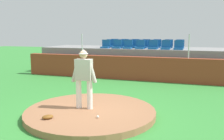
{
  "coord_description": "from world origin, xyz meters",
  "views": [
    {
      "loc": [
        2.86,
        -6.52,
        2.47
      ],
      "look_at": [
        0.0,
        2.05,
        1.08
      ],
      "focal_mm": 39.17,
      "sensor_mm": 36.0,
      "label": 1
    }
  ],
  "objects_px": {
    "stadium_chair_1": "(117,46)",
    "stadium_chair_0": "(106,45)",
    "stadium_chair_2": "(128,46)",
    "stadium_chair_8": "(121,45)",
    "stadium_chair_5": "(166,47)",
    "stadium_chair_13": "(179,46)",
    "stadium_chair_15": "(125,44)",
    "stadium_chair_14": "(114,44)",
    "stadium_chair_17": "(146,45)",
    "baseball": "(98,117)",
    "pitcher": "(84,75)",
    "stadium_chair_20": "(180,45)",
    "stadium_chair_12": "(167,46)",
    "stadium_chair_16": "(135,45)",
    "stadium_chair_19": "(169,45)",
    "fielding_glove": "(48,117)",
    "stadium_chair_7": "(110,45)",
    "stadium_chair_9": "(132,45)",
    "stadium_chair_10": "(143,45)",
    "stadium_chair_6": "(179,47)",
    "stadium_chair_3": "(140,46)",
    "stadium_chair_18": "(157,45)",
    "stadium_chair_4": "(153,46)",
    "stadium_chair_11": "(155,46)"
  },
  "relations": [
    {
      "from": "stadium_chair_1",
      "to": "stadium_chair_16",
      "type": "bearing_deg",
      "value": -112.5
    },
    {
      "from": "stadium_chair_1",
      "to": "stadium_chair_5",
      "type": "xyz_separation_m",
      "value": [
        2.78,
        -0.03,
        0.0
      ]
    },
    {
      "from": "baseball",
      "to": "stadium_chair_10",
      "type": "bearing_deg",
      "value": 93.26
    },
    {
      "from": "stadium_chair_5",
      "to": "stadium_chair_1",
      "type": "bearing_deg",
      "value": -0.7
    },
    {
      "from": "pitcher",
      "to": "stadium_chair_14",
      "type": "bearing_deg",
      "value": 98.1
    },
    {
      "from": "stadium_chair_12",
      "to": "stadium_chair_15",
      "type": "bearing_deg",
      "value": -17.09
    },
    {
      "from": "stadium_chair_10",
      "to": "stadium_chair_15",
      "type": "bearing_deg",
      "value": -30.26
    },
    {
      "from": "stadium_chair_5",
      "to": "stadium_chair_13",
      "type": "height_order",
      "value": "same"
    },
    {
      "from": "stadium_chair_2",
      "to": "stadium_chair_13",
      "type": "relative_size",
      "value": 1.0
    },
    {
      "from": "stadium_chair_10",
      "to": "stadium_chair_13",
      "type": "height_order",
      "value": "same"
    },
    {
      "from": "stadium_chair_5",
      "to": "stadium_chair_14",
      "type": "height_order",
      "value": "same"
    },
    {
      "from": "fielding_glove",
      "to": "stadium_chair_15",
      "type": "relative_size",
      "value": 0.6
    },
    {
      "from": "stadium_chair_16",
      "to": "stadium_chair_20",
      "type": "height_order",
      "value": "same"
    },
    {
      "from": "stadium_chair_12",
      "to": "stadium_chair_17",
      "type": "distance_m",
      "value": 1.59
    },
    {
      "from": "stadium_chair_16",
      "to": "stadium_chair_17",
      "type": "xyz_separation_m",
      "value": [
        0.71,
        -0.03,
        0.0
      ]
    },
    {
      "from": "fielding_glove",
      "to": "stadium_chair_14",
      "type": "height_order",
      "value": "stadium_chair_14"
    },
    {
      "from": "stadium_chair_2",
      "to": "stadium_chair_8",
      "type": "bearing_deg",
      "value": -50.74
    },
    {
      "from": "baseball",
      "to": "stadium_chair_1",
      "type": "height_order",
      "value": "stadium_chair_1"
    },
    {
      "from": "pitcher",
      "to": "baseball",
      "type": "height_order",
      "value": "pitcher"
    },
    {
      "from": "stadium_chair_12",
      "to": "stadium_chair_20",
      "type": "height_order",
      "value": "same"
    },
    {
      "from": "stadium_chair_8",
      "to": "stadium_chair_20",
      "type": "height_order",
      "value": "same"
    },
    {
      "from": "pitcher",
      "to": "stadium_chair_3",
      "type": "distance_m",
      "value": 7.15
    },
    {
      "from": "stadium_chair_8",
      "to": "stadium_chair_6",
      "type": "bearing_deg",
      "value": 166.89
    },
    {
      "from": "pitcher",
      "to": "stadium_chair_10",
      "type": "height_order",
      "value": "stadium_chair_10"
    },
    {
      "from": "stadium_chair_13",
      "to": "stadium_chair_14",
      "type": "relative_size",
      "value": 1.0
    },
    {
      "from": "stadium_chair_1",
      "to": "stadium_chair_0",
      "type": "bearing_deg",
      "value": -0.9
    },
    {
      "from": "stadium_chair_6",
      "to": "stadium_chair_19",
      "type": "distance_m",
      "value": 1.81
    },
    {
      "from": "stadium_chair_7",
      "to": "stadium_chair_13",
      "type": "bearing_deg",
      "value": 179.93
    },
    {
      "from": "stadium_chair_3",
      "to": "stadium_chair_10",
      "type": "distance_m",
      "value": 0.84
    },
    {
      "from": "stadium_chair_8",
      "to": "stadium_chair_9",
      "type": "height_order",
      "value": "same"
    },
    {
      "from": "stadium_chair_4",
      "to": "stadium_chair_8",
      "type": "xyz_separation_m",
      "value": [
        -2.12,
        0.81,
        0.0
      ]
    },
    {
      "from": "stadium_chair_2",
      "to": "stadium_chair_20",
      "type": "height_order",
      "value": "same"
    },
    {
      "from": "stadium_chair_3",
      "to": "stadium_chair_8",
      "type": "xyz_separation_m",
      "value": [
        -1.39,
        0.8,
        0.0
      ]
    },
    {
      "from": "stadium_chair_13",
      "to": "stadium_chair_17",
      "type": "distance_m",
      "value": 2.21
    },
    {
      "from": "stadium_chair_17",
      "to": "baseball",
      "type": "bearing_deg",
      "value": 92.81
    },
    {
      "from": "stadium_chair_9",
      "to": "stadium_chair_10",
      "type": "relative_size",
      "value": 1.0
    },
    {
      "from": "stadium_chair_5",
      "to": "stadium_chair_15",
      "type": "distance_m",
      "value": 3.27
    },
    {
      "from": "stadium_chair_10",
      "to": "stadium_chair_16",
      "type": "bearing_deg",
      "value": -50.65
    },
    {
      "from": "stadium_chair_7",
      "to": "stadium_chair_9",
      "type": "xyz_separation_m",
      "value": [
        1.45,
        -0.02,
        0.0
      ]
    },
    {
      "from": "stadium_chair_3",
      "to": "stadium_chair_15",
      "type": "bearing_deg",
      "value": -50.31
    },
    {
      "from": "stadium_chair_5",
      "to": "stadium_chair_11",
      "type": "bearing_deg",
      "value": -50.13
    },
    {
      "from": "stadium_chair_5",
      "to": "stadium_chair_18",
      "type": "relative_size",
      "value": 1.0
    },
    {
      "from": "stadium_chair_1",
      "to": "stadium_chair_17",
      "type": "xyz_separation_m",
      "value": [
        1.4,
        1.66,
        0.0
      ]
    },
    {
      "from": "stadium_chair_1",
      "to": "stadium_chair_7",
      "type": "height_order",
      "value": "same"
    },
    {
      "from": "stadium_chair_9",
      "to": "stadium_chair_19",
      "type": "bearing_deg",
      "value": -158.04
    },
    {
      "from": "baseball",
      "to": "stadium_chair_20",
      "type": "bearing_deg",
      "value": 80.46
    },
    {
      "from": "stadium_chair_2",
      "to": "fielding_glove",
      "type": "bearing_deg",
      "value": 89.83
    },
    {
      "from": "fielding_glove",
      "to": "stadium_chair_2",
      "type": "bearing_deg",
      "value": -134.57
    },
    {
      "from": "stadium_chair_19",
      "to": "fielding_glove",
      "type": "bearing_deg",
      "value": 77.75
    },
    {
      "from": "stadium_chair_16",
      "to": "fielding_glove",
      "type": "bearing_deg",
      "value": 89.56
    }
  ]
}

